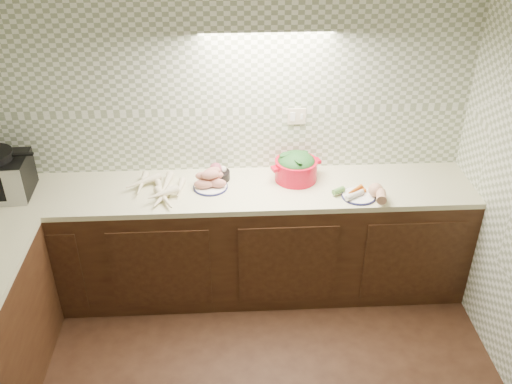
{
  "coord_description": "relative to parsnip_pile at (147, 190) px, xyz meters",
  "views": [
    {
      "loc": [
        0.05,
        -1.97,
        3.01
      ],
      "look_at": [
        0.23,
        1.25,
        1.02
      ],
      "focal_mm": 40.0,
      "sensor_mm": 36.0,
      "label": 1
    }
  ],
  "objects": [
    {
      "name": "dutch_oven",
      "position": [
        1.06,
        0.15,
        0.07
      ],
      "size": [
        0.39,
        0.39,
        0.21
      ],
      "rotation": [
        0.0,
        0.0,
        0.32
      ],
      "color": "red",
      "rests_on": "counter"
    },
    {
      "name": "sweet_potato_plate",
      "position": [
        0.44,
        0.07,
        0.02
      ],
      "size": [
        0.25,
        0.25,
        0.15
      ],
      "rotation": [
        0.0,
        0.0,
        0.21
      ],
      "color": "#141546",
      "rests_on": "counter"
    },
    {
      "name": "veg_plate",
      "position": [
        1.52,
        -0.12,
        0.0
      ],
      "size": [
        0.38,
        0.26,
        0.11
      ],
      "rotation": [
        0.0,
        0.0,
        -0.33
      ],
      "color": "#141546",
      "rests_on": "counter"
    },
    {
      "name": "onion_bowl",
      "position": [
        0.49,
        0.19,
        0.01
      ],
      "size": [
        0.17,
        0.17,
        0.13
      ],
      "color": "black",
      "rests_on": "counter"
    },
    {
      "name": "room",
      "position": [
        0.52,
        -1.45,
        0.69
      ],
      "size": [
        3.6,
        3.6,
        2.6
      ],
      "color": "black",
      "rests_on": "ground"
    },
    {
      "name": "counter",
      "position": [
        -0.16,
        -0.77,
        -0.49
      ],
      "size": [
        3.6,
        3.6,
        0.9
      ],
      "color": "black",
      "rests_on": "ground"
    },
    {
      "name": "parsnip_pile",
      "position": [
        0.0,
        0.0,
        0.0
      ],
      "size": [
        0.41,
        0.45,
        0.09
      ],
      "color": "beige",
      "rests_on": "counter"
    }
  ]
}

